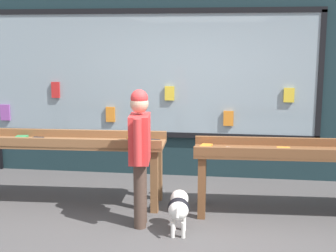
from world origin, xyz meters
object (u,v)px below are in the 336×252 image
at_px(person_browsing, 140,149).
at_px(small_dog, 179,207).
at_px(display_table_right, 300,157).
at_px(display_table_left, 66,148).

xyz_separation_m(person_browsing, small_dog, (0.46, -0.15, -0.62)).
relative_size(display_table_right, person_browsing, 1.63).
xyz_separation_m(display_table_left, display_table_right, (2.95, 0.00, -0.03)).
xyz_separation_m(display_table_left, small_dog, (1.55, -0.75, -0.45)).
bearing_deg(display_table_left, small_dog, -25.87).
height_order(person_browsing, small_dog, person_browsing).
bearing_deg(display_table_right, small_dog, -151.55).
bearing_deg(display_table_left, display_table_right, 0.00).
distance_m(person_browsing, small_dog, 0.78).
relative_size(person_browsing, small_dog, 2.83).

